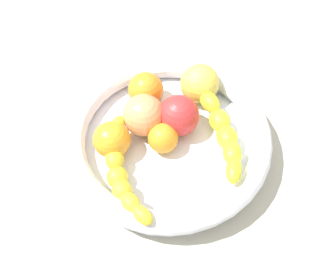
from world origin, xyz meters
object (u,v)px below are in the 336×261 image
(orange_mid_left, at_px, (112,140))
(orange_mid_right, at_px, (146,90))
(banana_draped_right, at_px, (220,127))
(apple_yellow, at_px, (200,83))
(banana_draped_left, at_px, (121,173))
(orange_front, at_px, (162,138))
(fruit_bowl, at_px, (168,139))
(peach_blush, at_px, (143,116))
(tomato_red, at_px, (178,115))

(orange_mid_left, xyz_separation_m, orange_mid_right, (-0.12, -0.02, 0.00))
(banana_draped_right, height_order, orange_mid_right, orange_mid_right)
(orange_mid_right, height_order, apple_yellow, apple_yellow)
(banana_draped_left, distance_m, orange_mid_left, 0.06)
(banana_draped_left, distance_m, orange_front, 0.09)
(fruit_bowl, xyz_separation_m, peach_blush, (0.00, -0.05, 0.03))
(orange_mid_right, bearing_deg, banana_draped_left, 21.93)
(apple_yellow, relative_size, peach_blush, 0.98)
(banana_draped_right, bearing_deg, apple_yellow, -129.28)
(banana_draped_left, xyz_separation_m, orange_mid_right, (-0.16, -0.06, 0.00))
(fruit_bowl, xyz_separation_m, orange_front, (0.02, -0.00, 0.02))
(banana_draped_left, height_order, apple_yellow, apple_yellow)
(orange_mid_left, bearing_deg, peach_blush, 165.67)
(orange_front, distance_m, tomato_red, 0.05)
(tomato_red, bearing_deg, orange_front, -1.41)
(banana_draped_right, xyz_separation_m, orange_front, (0.07, -0.07, -0.01))
(fruit_bowl, xyz_separation_m, banana_draped_right, (-0.05, 0.07, 0.03))
(orange_front, height_order, tomato_red, tomato_red)
(fruit_bowl, relative_size, tomato_red, 4.93)
(orange_mid_left, bearing_deg, tomato_red, 146.34)
(orange_mid_left, bearing_deg, banana_draped_left, 50.76)
(orange_mid_right, distance_m, peach_blush, 0.06)
(orange_mid_left, height_order, orange_mid_right, orange_mid_right)
(apple_yellow, bearing_deg, orange_mid_right, -49.43)
(orange_mid_left, bearing_deg, orange_front, 128.29)
(banana_draped_right, bearing_deg, fruit_bowl, -53.14)
(orange_front, bearing_deg, banana_draped_right, 133.36)
(banana_draped_left, xyz_separation_m, orange_mid_left, (-0.04, -0.05, 0.00))
(fruit_bowl, distance_m, orange_mid_right, 0.10)
(orange_front, bearing_deg, banana_draped_left, -10.29)
(fruit_bowl, xyz_separation_m, banana_draped_left, (0.11, -0.02, 0.02))
(orange_mid_left, height_order, apple_yellow, apple_yellow)
(apple_yellow, xyz_separation_m, peach_blush, (0.12, -0.04, 0.00))
(peach_blush, bearing_deg, orange_front, 73.18)
(fruit_bowl, bearing_deg, orange_mid_left, -45.02)
(fruit_bowl, height_order, orange_mid_left, orange_mid_left)
(fruit_bowl, height_order, apple_yellow, apple_yellow)
(banana_draped_right, distance_m, tomato_red, 0.07)
(orange_mid_right, bearing_deg, banana_draped_right, 90.29)
(banana_draped_right, bearing_deg, orange_mid_right, -89.71)
(fruit_bowl, bearing_deg, banana_draped_left, -9.66)
(banana_draped_right, bearing_deg, orange_front, -46.64)
(orange_front, distance_m, orange_mid_left, 0.08)
(apple_yellow, distance_m, peach_blush, 0.12)
(banana_draped_right, distance_m, apple_yellow, 0.10)
(orange_front, height_order, peach_blush, peach_blush)
(orange_front, bearing_deg, fruit_bowl, 174.15)
(fruit_bowl, bearing_deg, apple_yellow, -176.58)
(tomato_red, height_order, apple_yellow, same)
(fruit_bowl, relative_size, orange_mid_right, 5.42)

